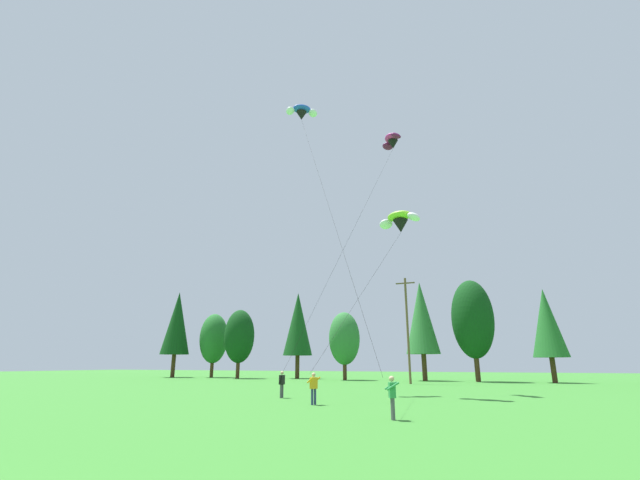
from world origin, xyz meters
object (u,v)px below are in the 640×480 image
object	(u,v)px
kite_flyer_far	(392,394)
parafoil_kite_far_blue_white	(302,112)
utility_pole	(408,327)
parafoil_kite_mid_lime_white	(400,221)
kite_flyer_mid	(314,386)
parafoil_kite_high_magenta	(392,141)
kite_flyer_near	(282,382)

from	to	relation	value
kite_flyer_far	parafoil_kite_far_blue_white	bearing A→B (deg)	126.78
utility_pole	parafoil_kite_mid_lime_white	world-z (taller)	parafoil_kite_mid_lime_white
utility_pole	kite_flyer_mid	size ratio (longest dim) A/B	6.97
kite_flyer_far	parafoil_kite_high_magenta	size ratio (longest dim) A/B	0.08
parafoil_kite_high_magenta	parafoil_kite_mid_lime_white	xyz separation A→B (m)	(1.40, -5.26, -9.71)
parafoil_kite_high_magenta	parafoil_kite_far_blue_white	size ratio (longest dim) A/B	0.88
utility_pole	kite_flyer_far	world-z (taller)	utility_pole
kite_flyer_near	parafoil_kite_mid_lime_white	size ratio (longest dim) A/B	0.14
utility_pole	kite_flyer_mid	world-z (taller)	utility_pole
parafoil_kite_high_magenta	parafoil_kite_far_blue_white	world-z (taller)	parafoil_kite_far_blue_white
parafoil_kite_mid_lime_white	parafoil_kite_far_blue_white	xyz separation A→B (m)	(-9.46, 2.32, 13.01)
kite_flyer_mid	kite_flyer_near	bearing A→B (deg)	136.08
kite_flyer_mid	kite_flyer_far	distance (m)	7.32
parafoil_kite_mid_lime_white	utility_pole	bearing A→B (deg)	100.69
kite_flyer_far	parafoil_kite_mid_lime_white	distance (m)	17.47
parafoil_kite_mid_lime_white	parafoil_kite_far_blue_white	bearing A→B (deg)	166.23
utility_pole	parafoil_kite_high_magenta	size ratio (longest dim) A/B	0.54
kite_flyer_far	parafoil_kite_mid_lime_white	bearing A→B (deg)	98.46
kite_flyer_near	parafoil_kite_far_blue_white	xyz separation A→B (m)	(-1.95, 6.67, 24.65)
kite_flyer_mid	parafoil_kite_mid_lime_white	xyz separation A→B (m)	(3.61, 8.10, 11.63)
kite_flyer_mid	parafoil_kite_far_blue_white	world-z (taller)	parafoil_kite_far_blue_white
kite_flyer_near	kite_flyer_far	size ratio (longest dim) A/B	1.00
kite_flyer_mid	parafoil_kite_high_magenta	bearing A→B (deg)	80.62
kite_flyer_mid	parafoil_kite_mid_lime_white	world-z (taller)	parafoil_kite_mid_lime_white
kite_flyer_mid	parafoil_kite_mid_lime_white	size ratio (longest dim) A/B	0.14
utility_pole	parafoil_kite_high_magenta	xyz separation A→B (m)	(2.13, -13.44, 16.18)
parafoil_kite_far_blue_white	kite_flyer_near	bearing A→B (deg)	-73.71
parafoil_kite_mid_lime_white	kite_flyer_far	bearing A→B (deg)	-81.54
kite_flyer_near	kite_flyer_mid	world-z (taller)	same
kite_flyer_far	kite_flyer_near	bearing A→B (deg)	137.80
utility_pole	kite_flyer_far	xyz separation A→B (m)	(5.45, -31.61, -5.16)
kite_flyer_mid	kite_flyer_far	xyz separation A→B (m)	(5.53, -4.80, 0.00)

